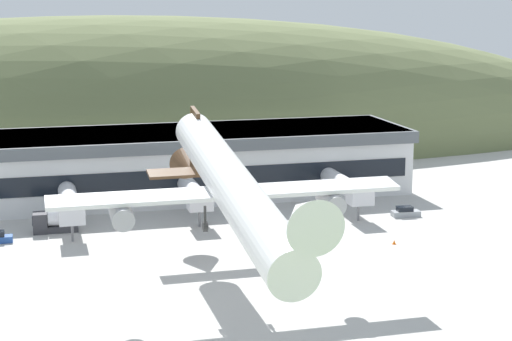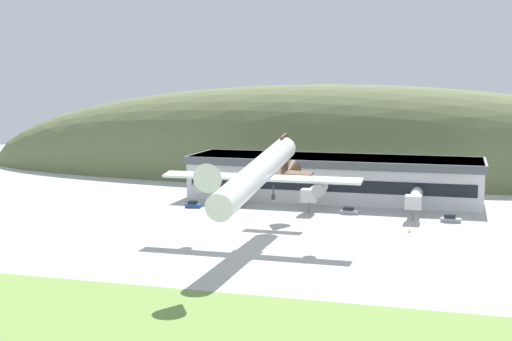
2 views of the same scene
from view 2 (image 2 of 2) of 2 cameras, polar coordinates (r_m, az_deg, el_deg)
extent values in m
plane|color=#B7B5AF|center=(136.87, -3.23, -5.18)|extent=(311.19, 311.19, 0.00)
cube|color=#759947|center=(94.49, -13.04, -11.10)|extent=(280.07, 26.27, 0.08)
ellipsoid|color=#667047|center=(223.46, 6.04, -0.32)|extent=(239.13, 59.48, 56.03)
cube|color=silver|center=(177.78, 6.25, -0.58)|extent=(70.83, 19.14, 10.51)
cube|color=#565B60|center=(177.24, 6.27, 0.80)|extent=(72.03, 20.34, 1.89)
cube|color=black|center=(168.48, 5.69, -1.20)|extent=(68.00, 0.16, 2.94)
cylinder|color=silver|center=(166.54, -1.41, -1.52)|extent=(2.60, 14.05, 2.60)
cube|color=silver|center=(159.93, -2.16, -1.89)|extent=(3.38, 2.86, 2.86)
cylinder|color=slate|center=(160.74, -2.10, -2.56)|extent=(0.36, 0.36, 4.00)
cylinder|color=silver|center=(163.60, 4.66, -1.70)|extent=(2.60, 11.13, 2.60)
cube|color=silver|center=(158.22, 4.26, -2.00)|extent=(3.38, 2.86, 2.86)
cylinder|color=slate|center=(159.04, 4.29, -2.69)|extent=(0.36, 0.36, 4.00)
cylinder|color=silver|center=(159.48, 12.63, -2.09)|extent=(2.60, 13.73, 2.60)
cube|color=silver|center=(152.72, 12.47, -2.50)|extent=(3.38, 2.86, 2.86)
cylinder|color=slate|center=(153.56, 12.46, -3.20)|extent=(0.36, 0.36, 4.00)
cylinder|color=white|center=(126.68, 0.08, -0.23)|extent=(4.50, 42.51, 9.64)
cone|color=white|center=(104.15, -3.46, -0.29)|extent=(4.41, 5.46, 4.99)
cone|color=#4C331E|center=(149.98, 2.59, -0.19)|extent=(4.41, 6.35, 5.10)
cube|color=#4C331E|center=(146.01, 2.27, 1.34)|extent=(0.50, 4.98, 8.30)
cube|color=#4C331E|center=(146.70, 2.28, -0.19)|extent=(11.71, 3.17, 0.74)
cube|color=white|center=(128.82, 0.34, -0.57)|extent=(36.88, 3.63, 0.89)
cylinder|color=#9E9EA3|center=(131.92, -4.36, -1.06)|extent=(2.30, 3.85, 2.72)
cylinder|color=#9E9EA3|center=(126.01, 5.12, -1.46)|extent=(2.30, 3.85, 2.72)
cylinder|color=#2D2D2D|center=(129.85, -0.71, -1.55)|extent=(0.28, 0.28, 2.20)
cylinder|color=#2D2D2D|center=(130.02, -0.71, -2.03)|extent=(0.45, 1.10, 1.10)
cylinder|color=#2D2D2D|center=(128.53, 1.40, -1.65)|extent=(0.28, 0.28, 2.20)
cylinder|color=#2D2D2D|center=(128.70, 1.40, -2.13)|extent=(0.45, 1.10, 1.10)
cylinder|color=#2D2D2D|center=(112.95, -1.96, -1.78)|extent=(0.22, 0.22, 1.98)
cylinder|color=#2D2D2D|center=(113.11, -1.96, -2.28)|extent=(0.30, 0.83, 0.82)
cube|color=#264C99|center=(165.91, -5.03, -2.83)|extent=(3.70, 1.62, 0.86)
cube|color=black|center=(165.84, -5.09, -2.56)|extent=(2.03, 1.38, 0.70)
cube|color=#999EA3|center=(159.01, 7.49, -3.31)|extent=(4.18, 1.84, 0.82)
cube|color=black|center=(158.91, 7.42, -3.04)|extent=(2.31, 1.53, 0.67)
cube|color=#999EA3|center=(154.12, 15.32, -3.85)|extent=(4.24, 1.95, 0.82)
cube|color=black|center=(154.00, 15.26, -3.58)|extent=(2.36, 1.58, 0.67)
cube|color=#333338|center=(167.16, -2.84, -2.40)|extent=(2.00, 2.54, 2.79)
cube|color=black|center=(167.42, -3.16, -2.21)|extent=(0.14, 2.12, 1.23)
cube|color=#38383D|center=(166.30, -1.87, -2.77)|extent=(4.16, 2.35, 0.90)
cylinder|color=silver|center=(166.03, -1.87, -2.22)|extent=(3.96, 2.47, 2.37)
cube|color=orange|center=(141.82, 12.19, -4.88)|extent=(0.52, 0.52, 0.03)
cone|color=orange|center=(141.76, 12.19, -4.77)|extent=(0.40, 0.40, 0.55)
camera|label=1|loc=(66.35, -38.33, 7.67)|focal=60.00mm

